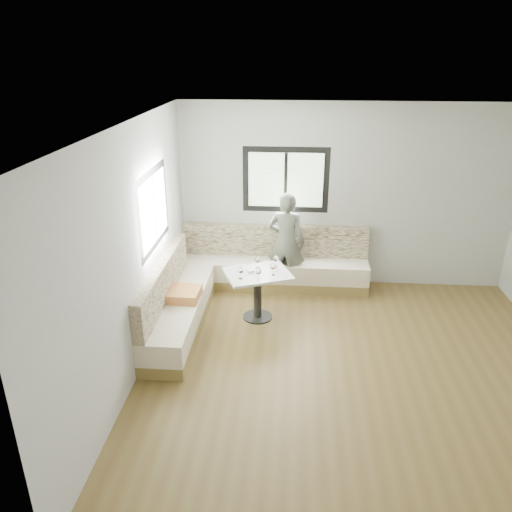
% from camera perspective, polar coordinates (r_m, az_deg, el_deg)
% --- Properties ---
extents(room, '(5.01, 5.01, 2.81)m').
position_cam_1_polar(room, '(5.41, 11.45, -0.37)').
color(room, brown).
rests_on(room, ground).
extents(banquette, '(2.90, 2.80, 0.95)m').
position_cam_1_polar(banquette, '(7.27, -2.45, -3.03)').
color(banquette, olive).
rests_on(banquette, ground).
extents(table, '(1.02, 0.91, 0.69)m').
position_cam_1_polar(table, '(6.80, 0.19, -3.23)').
color(table, black).
rests_on(table, ground).
extents(person, '(0.63, 0.48, 1.56)m').
position_cam_1_polar(person, '(7.53, 3.49, 1.58)').
color(person, '#52544B').
rests_on(person, ground).
extents(olive_ramekin, '(0.10, 0.10, 0.04)m').
position_cam_1_polar(olive_ramekin, '(6.73, -0.62, -1.70)').
color(olive_ramekin, white).
rests_on(olive_ramekin, table).
extents(wine_glass_a, '(0.08, 0.08, 0.17)m').
position_cam_1_polar(wine_glass_a, '(6.50, -1.78, -1.68)').
color(wine_glass_a, white).
rests_on(wine_glass_a, table).
extents(wine_glass_b, '(0.08, 0.08, 0.17)m').
position_cam_1_polar(wine_glass_b, '(6.48, 0.29, -1.76)').
color(wine_glass_b, white).
rests_on(wine_glass_b, table).
extents(wine_glass_c, '(0.08, 0.08, 0.17)m').
position_cam_1_polar(wine_glass_c, '(6.61, 1.94, -1.24)').
color(wine_glass_c, white).
rests_on(wine_glass_c, table).
extents(wine_glass_d, '(0.08, 0.08, 0.17)m').
position_cam_1_polar(wine_glass_d, '(6.82, 0.18, -0.46)').
color(wine_glass_d, white).
rests_on(wine_glass_d, table).
extents(wine_glass_e, '(0.08, 0.08, 0.17)m').
position_cam_1_polar(wine_glass_e, '(6.86, 2.26, -0.33)').
color(wine_glass_e, white).
rests_on(wine_glass_e, table).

